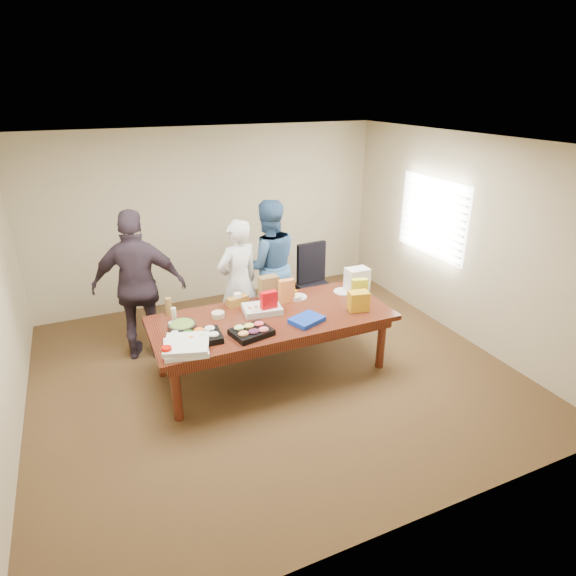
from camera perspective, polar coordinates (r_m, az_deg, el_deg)
name	(u,v)px	position (r m, az deg, el deg)	size (l,w,h in m)	color
floor	(273,371)	(5.96, -1.82, -9.92)	(5.50, 5.00, 0.02)	#47301E
ceiling	(270,142)	(5.03, -2.22, 17.05)	(5.50, 5.00, 0.02)	white
wall_back	(211,216)	(7.62, -9.17, 8.43)	(5.50, 0.04, 2.70)	beige
wall_front	(410,387)	(3.41, 14.35, -11.33)	(5.50, 0.04, 2.70)	beige
wall_right	(462,239)	(6.81, 20.07, 5.57)	(0.04, 5.00, 2.70)	beige
window_panel	(432,217)	(7.18, 16.82, 8.08)	(0.03, 1.40, 1.10)	white
window_blinds	(430,218)	(7.15, 16.57, 8.05)	(0.04, 1.36, 1.00)	beige
conference_table	(272,344)	(5.76, -1.87, -6.71)	(2.80, 1.20, 0.75)	#4C1C0F
office_chair	(317,286)	(6.93, 3.54, 0.20)	(0.56, 0.56, 1.09)	black
person_center	(239,282)	(6.29, -5.93, 0.66)	(0.62, 0.41, 1.70)	silver
person_right	(268,265)	(6.66, -2.36, 2.73)	(0.90, 0.70, 1.85)	#335889
person_left	(139,287)	(6.13, -17.36, 0.17)	(1.13, 0.47, 1.92)	#2C222B
veggie_tray	(201,337)	(5.15, -10.36, -5.80)	(0.43, 0.33, 0.06)	black
fruit_tray	(251,332)	(5.18, -4.40, -5.28)	(0.41, 0.32, 0.06)	black
sheet_cake	(262,309)	(5.67, -3.11, -2.53)	(0.44, 0.33, 0.08)	silver
salad_bowl	(182,328)	(5.34, -12.52, -4.66)	(0.32, 0.32, 0.10)	black
chip_bag_blue	(307,320)	(5.44, 2.26, -3.82)	(0.36, 0.27, 0.05)	#0F32A8
chip_bag_red	(269,303)	(5.58, -2.30, -1.79)	(0.20, 0.08, 0.28)	red
chip_bag_yellow	(359,290)	(5.97, 8.51, -0.25)	(0.20, 0.08, 0.29)	yellow
chip_bag_orange	(287,291)	(5.88, -0.16, -0.36)	(0.19, 0.08, 0.30)	orange
mayo_jar	(238,299)	(5.86, -6.03, -1.33)	(0.10, 0.10, 0.15)	white
mustard_bottle	(262,293)	(5.97, -3.10, -0.65)	(0.06, 0.06, 0.18)	yellow
dressing_bottle	(169,307)	(5.72, -14.06, -2.20)	(0.07, 0.07, 0.22)	olive
ranch_bottle	(174,314)	(5.59, -13.47, -3.10)	(0.06, 0.06, 0.17)	beige
banana_bunch	(287,293)	(6.10, -0.16, -0.59)	(0.23, 0.14, 0.08)	#D28E06
bread_loaf	(238,301)	(5.88, -6.05, -1.52)	(0.27, 0.12, 0.11)	olive
kraft_bag	(269,288)	(5.96, -2.32, 0.01)	(0.24, 0.14, 0.31)	brown
red_cup	(167,353)	(4.87, -14.25, -7.53)	(0.10, 0.10, 0.13)	#CE0C00
clear_cup_a	(175,336)	(5.18, -13.33, -5.63)	(0.08, 0.08, 0.10)	silver
clear_cup_b	(173,327)	(5.37, -13.61, -4.55)	(0.08, 0.08, 0.11)	silver
pizza_box_lower	(186,348)	(4.99, -12.08, -7.02)	(0.44, 0.44, 0.05)	white
pizza_box_upper	(187,344)	(4.96, -12.01, -6.58)	(0.44, 0.44, 0.05)	silver
plate_a	(343,291)	(6.26, 6.62, -0.41)	(0.25, 0.25, 0.01)	white
plate_b	(298,297)	(6.07, 1.15, -1.06)	(0.24, 0.24, 0.01)	silver
dip_bowl_a	(296,298)	(5.99, 0.91, -1.15)	(0.15, 0.15, 0.06)	beige
dip_bowl_b	(218,315)	(5.61, -8.35, -3.18)	(0.15, 0.15, 0.06)	beige
grocery_bag_white	(357,280)	(6.28, 8.25, 1.00)	(0.29, 0.21, 0.31)	white
grocery_bag_yellow	(358,301)	(5.75, 8.41, -1.54)	(0.23, 0.16, 0.23)	gold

